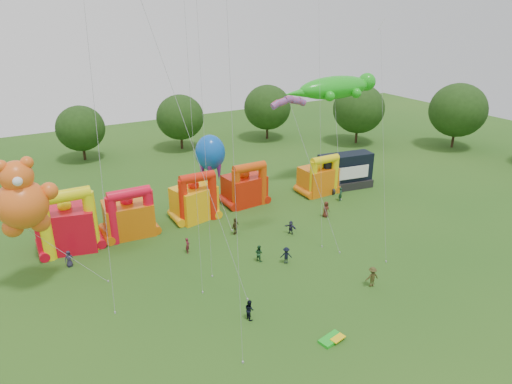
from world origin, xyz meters
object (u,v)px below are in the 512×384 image
bouncy_castle_0 (68,225)px  stage_trailer (345,171)px  gecko_kite (337,127)px  octopus_kite (215,175)px  spectator_0 (69,259)px  bouncy_castle_2 (195,200)px  spectator_4 (235,226)px  teddy_bear_kite (42,224)px

bouncy_castle_0 → stage_trailer: (36.39, -0.55, -0.30)m
gecko_kite → stage_trailer: bearing=-59.8°
octopus_kite → spectator_0: 19.67m
bouncy_castle_2 → gecko_kite: bearing=1.5°
bouncy_castle_2 → octopus_kite: 4.33m
bouncy_castle_0 → gecko_kite: 36.03m
gecko_kite → spectator_0: size_ratio=8.91×
stage_trailer → spectator_0: bearing=-174.9°
gecko_kite → octopus_kite: size_ratio=1.41×
octopus_kite → spectator_4: size_ratio=5.46×
octopus_kite → spectator_4: 8.50m
bouncy_castle_2 → teddy_bear_kite: (-16.85, -7.20, 4.03)m
bouncy_castle_0 → teddy_bear_kite: teddy_bear_kite is taller
teddy_bear_kite → spectator_4: bearing=3.4°
gecko_kite → spectator_4: 21.46m
teddy_bear_kite → bouncy_castle_2: bearing=23.1°
octopus_kite → gecko_kite: bearing=-3.5°
stage_trailer → teddy_bear_kite: (-38.98, -6.32, 4.00)m
teddy_bear_kite → bouncy_castle_0: bearing=69.3°
octopus_kite → bouncy_castle_2: bearing=-154.6°
teddy_bear_kite → spectator_0: bearing=58.9°
teddy_bear_kite → gecko_kite: size_ratio=0.82×
bouncy_castle_0 → gecko_kite: bearing=1.4°
stage_trailer → gecko_kite: bearing=120.2°
bouncy_castle_2 → stage_trailer: size_ratio=0.78×
stage_trailer → spectator_0: 37.32m
bouncy_castle_2 → spectator_4: 6.62m
spectator_4 → gecko_kite: bearing=171.1°
stage_trailer → octopus_kite: (-18.69, 2.51, 2.03)m
teddy_bear_kite → gecko_kite: gecko_kite is taller
stage_trailer → spectator_0: stage_trailer is taller
stage_trailer → gecko_kite: 6.28m
teddy_bear_kite → spectator_0: (1.83, 3.03, -5.52)m
bouncy_castle_0 → octopus_kite: bearing=6.3°
bouncy_castle_0 → octopus_kite: (17.70, 1.96, 1.73)m
stage_trailer → gecko_kite: gecko_kite is taller
bouncy_castle_0 → spectator_4: bouncy_castle_0 is taller
bouncy_castle_2 → teddy_bear_kite: bearing=-156.9°
stage_trailer → octopus_kite: bearing=172.3°
teddy_bear_kite → gecko_kite: 38.98m
gecko_kite → bouncy_castle_2: bearing=-178.5°
spectator_4 → octopus_kite: bearing=-126.6°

